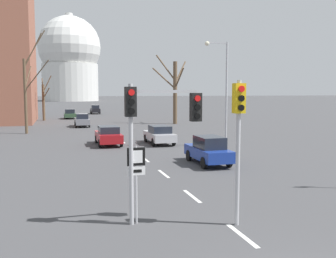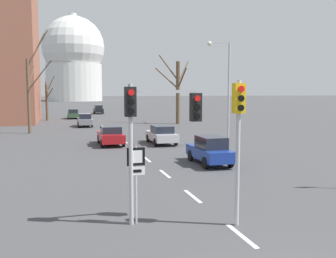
{
  "view_description": "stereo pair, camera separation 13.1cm",
  "coord_description": "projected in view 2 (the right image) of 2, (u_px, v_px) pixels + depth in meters",
  "views": [
    {
      "loc": [
        -5.25,
        -5.82,
        4.38
      ],
      "look_at": [
        -1.67,
        6.59,
        3.1
      ],
      "focal_mm": 40.0,
      "sensor_mm": 36.0,
      "label": 1
    },
    {
      "loc": [
        -5.13,
        -5.85,
        4.38
      ],
      "look_at": [
        -1.67,
        6.59,
        3.1
      ],
      "focal_mm": 40.0,
      "sensor_mm": 36.0,
      "label": 2
    }
  ],
  "objects": [
    {
      "name": "lane_stripe_0",
      "position": [
        241.0,
        235.0,
        11.44
      ],
      "size": [
        0.16,
        2.0,
        0.01
      ],
      "primitive_type": "cube",
      "color": "silver",
      "rests_on": "ground_plane"
    },
    {
      "name": "lane_stripe_1",
      "position": [
        193.0,
        196.0,
        15.76
      ],
      "size": [
        0.16,
        2.0,
        0.01
      ],
      "primitive_type": "cube",
      "color": "silver",
      "rests_on": "ground_plane"
    },
    {
      "name": "lane_stripe_2",
      "position": [
        165.0,
        174.0,
        20.07
      ],
      "size": [
        0.16,
        2.0,
        0.01
      ],
      "primitive_type": "cube",
      "color": "silver",
      "rests_on": "ground_plane"
    },
    {
      "name": "lane_stripe_3",
      "position": [
        147.0,
        159.0,
        24.39
      ],
      "size": [
        0.16,
        2.0,
        0.01
      ],
      "primitive_type": "cube",
      "color": "silver",
      "rests_on": "ground_plane"
    },
    {
      "name": "lane_stripe_4",
      "position": [
        135.0,
        149.0,
        28.7
      ],
      "size": [
        0.16,
        2.0,
        0.01
      ],
      "primitive_type": "cube",
      "color": "silver",
      "rests_on": "ground_plane"
    },
    {
      "name": "lane_stripe_5",
      "position": [
        125.0,
        142.0,
        33.01
      ],
      "size": [
        0.16,
        2.0,
        0.01
      ],
      "primitive_type": "cube",
      "color": "silver",
      "rests_on": "ground_plane"
    },
    {
      "name": "lane_stripe_6",
      "position": [
        118.0,
        136.0,
        37.33
      ],
      "size": [
        0.16,
        2.0,
        0.01
      ],
      "primitive_type": "cube",
      "color": "silver",
      "rests_on": "ground_plane"
    },
    {
      "name": "lane_stripe_7",
      "position": [
        113.0,
        131.0,
        41.64
      ],
      "size": [
        0.16,
        2.0,
        0.01
      ],
      "primitive_type": "cube",
      "color": "silver",
      "rests_on": "ground_plane"
    },
    {
      "name": "lane_stripe_8",
      "position": [
        108.0,
        128.0,
        45.96
      ],
      "size": [
        0.16,
        2.0,
        0.01
      ],
      "primitive_type": "cube",
      "color": "silver",
      "rests_on": "ground_plane"
    },
    {
      "name": "traffic_signal_near_left",
      "position": [
        155.0,
        118.0,
        12.29
      ],
      "size": [
        2.59,
        0.34,
        4.65
      ],
      "color": "#B2B2B7",
      "rests_on": "ground_plane"
    },
    {
      "name": "traffic_signal_centre_tall",
      "position": [
        238.0,
        125.0,
        12.02
      ],
      "size": [
        0.36,
        0.34,
        4.76
      ],
      "color": "#B2B2B7",
      "rests_on": "ground_plane"
    },
    {
      "name": "route_sign_post",
      "position": [
        136.0,
        171.0,
        12.34
      ],
      "size": [
        0.6,
        0.08,
        2.61
      ],
      "color": "#B2B2B7",
      "rests_on": "ground_plane"
    },
    {
      "name": "street_lamp_right",
      "position": [
        225.0,
        83.0,
        29.77
      ],
      "size": [
        1.97,
        0.36,
        8.32
      ],
      "color": "#B2B2B7",
      "rests_on": "ground_plane"
    },
    {
      "name": "sedan_near_left",
      "position": [
        73.0,
        114.0,
        61.61
      ],
      "size": [
        1.86,
        4.04,
        1.58
      ],
      "color": "#2D4C33",
      "rests_on": "ground_plane"
    },
    {
      "name": "sedan_near_right",
      "position": [
        98.0,
        109.0,
        75.44
      ],
      "size": [
        1.78,
        4.56,
        1.78
      ],
      "color": "black",
      "rests_on": "ground_plane"
    },
    {
      "name": "sedan_mid_centre",
      "position": [
        210.0,
        150.0,
        22.69
      ],
      "size": [
        1.75,
        4.19,
        1.72
      ],
      "color": "navy",
      "rests_on": "ground_plane"
    },
    {
      "name": "sedan_far_left",
      "position": [
        111.0,
        135.0,
        31.0
      ],
      "size": [
        1.91,
        4.54,
        1.58
      ],
      "color": "maroon",
      "rests_on": "ground_plane"
    },
    {
      "name": "sedan_far_right",
      "position": [
        85.0,
        120.0,
        47.46
      ],
      "size": [
        1.77,
        4.54,
        1.66
      ],
      "color": "slate",
      "rests_on": "ground_plane"
    },
    {
      "name": "sedan_distant_centre",
      "position": [
        162.0,
        134.0,
        31.63
      ],
      "size": [
        1.91,
        4.48,
        1.56
      ],
      "color": "#B7B7BC",
      "rests_on": "ground_plane"
    },
    {
      "name": "bare_tree_left_near",
      "position": [
        30.0,
        90.0,
        39.24
      ],
      "size": [
        2.67,
        3.31,
        10.8
      ],
      "color": "brown",
      "rests_on": "ground_plane"
    },
    {
      "name": "bare_tree_right_near",
      "position": [
        177.0,
        89.0,
        51.25
      ],
      "size": [
        4.8,
        4.76,
        9.54
      ],
      "color": "brown",
      "rests_on": "ground_plane"
    },
    {
      "name": "bare_tree_left_far",
      "position": [
        47.0,
        100.0,
        57.33
      ],
      "size": [
        1.51,
        3.26,
        6.91
      ],
      "color": "brown",
      "rests_on": "ground_plane"
    },
    {
      "name": "capitol_dome",
      "position": [
        74.0,
        59.0,
        182.49
      ],
      "size": [
        29.85,
        29.85,
        42.16
      ],
      "color": "silver",
      "rests_on": "ground_plane"
    }
  ]
}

